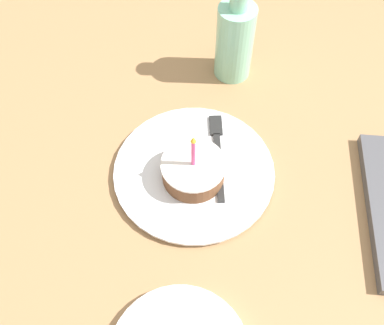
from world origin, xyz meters
TOP-DOWN VIEW (x-y plane):
  - ground_plane at (0.00, 0.00)m, footprint 2.40×2.40m
  - plate at (0.01, -0.00)m, footprint 0.29×0.29m
  - cake_slice at (0.02, -0.00)m, footprint 0.11×0.11m
  - fork at (-0.03, 0.04)m, footprint 0.19×0.04m
  - bottle at (-0.25, 0.06)m, footprint 0.07×0.07m

SIDE VIEW (x-z plane):
  - ground_plane at x=0.00m, z-range -0.04..0.00m
  - plate at x=0.01m, z-range 0.00..0.02m
  - fork at x=-0.03m, z-range 0.02..0.02m
  - cake_slice at x=0.02m, z-range -0.02..0.09m
  - bottle at x=-0.25m, z-range -0.02..0.20m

